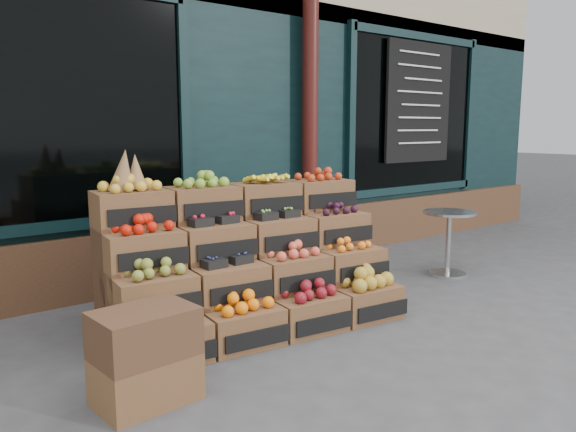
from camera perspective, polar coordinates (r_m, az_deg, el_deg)
ground at (r=4.47m, az=7.78°, el=-11.69°), size 60.00×60.00×0.00m
shop_facade at (r=8.58m, az=-18.16°, el=14.10°), size 12.00×6.24×4.80m
crate_display at (r=4.59m, az=-4.18°, el=-5.34°), size 2.38×1.37×1.42m
spare_crates at (r=3.41m, az=-14.28°, el=-13.65°), size 0.58×0.42×0.56m
bistro_table at (r=6.22m, az=15.99°, el=-1.92°), size 0.55×0.55×0.69m
shopkeeper at (r=5.85m, az=-24.46°, el=2.76°), size 0.85×0.67×2.04m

